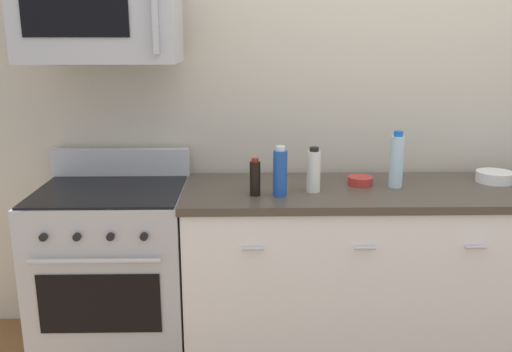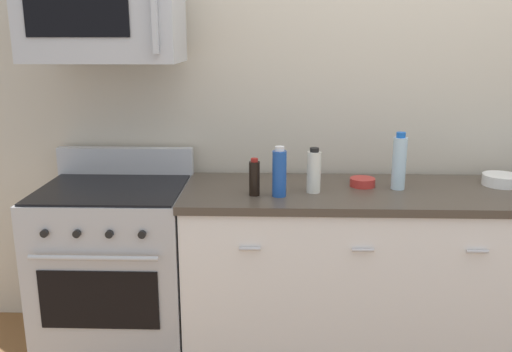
# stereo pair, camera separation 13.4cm
# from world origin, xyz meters

# --- Properties ---
(ground_plane) EXTENTS (6.42, 6.42, 0.00)m
(ground_plane) POSITION_xyz_m (0.00, 0.00, 0.00)
(ground_plane) COLOR brown
(back_wall) EXTENTS (5.35, 0.10, 2.70)m
(back_wall) POSITION_xyz_m (0.00, 0.41, 1.35)
(back_wall) COLOR beige
(back_wall) RESTS_ON ground_plane
(counter_unit) EXTENTS (2.26, 0.66, 0.92)m
(counter_unit) POSITION_xyz_m (-0.00, -0.00, 0.46)
(counter_unit) COLOR white
(counter_unit) RESTS_ON ground_plane
(range_oven) EXTENTS (0.76, 0.69, 1.07)m
(range_oven) POSITION_xyz_m (-1.51, 0.00, 0.47)
(range_oven) COLOR #B7BABF
(range_oven) RESTS_ON ground_plane
(microwave) EXTENTS (0.74, 0.44, 0.40)m
(microwave) POSITION_xyz_m (-1.51, 0.05, 1.75)
(microwave) COLOR #B7BABF
(bottle_water_clear) EXTENTS (0.07, 0.07, 0.29)m
(bottle_water_clear) POSITION_xyz_m (-0.04, 0.02, 1.06)
(bottle_water_clear) COLOR silver
(bottle_water_clear) RESTS_ON countertop_slab
(bottle_vinegar_white) EXTENTS (0.07, 0.07, 0.23)m
(bottle_vinegar_white) POSITION_xyz_m (-0.47, -0.06, 1.03)
(bottle_vinegar_white) COLOR silver
(bottle_vinegar_white) RESTS_ON countertop_slab
(bottle_soy_sauce_dark) EXTENTS (0.05, 0.05, 0.19)m
(bottle_soy_sauce_dark) POSITION_xyz_m (-0.77, -0.12, 1.01)
(bottle_soy_sauce_dark) COLOR black
(bottle_soy_sauce_dark) RESTS_ON countertop_slab
(bottle_soda_blue) EXTENTS (0.07, 0.07, 0.25)m
(bottle_soda_blue) POSITION_xyz_m (-0.65, -0.13, 1.04)
(bottle_soda_blue) COLOR #1E4CA5
(bottle_soda_blue) RESTS_ON countertop_slab
(bowl_red_small) EXTENTS (0.13, 0.13, 0.04)m
(bowl_red_small) POSITION_xyz_m (-0.21, 0.07, 0.94)
(bowl_red_small) COLOR #B72D28
(bowl_red_small) RESTS_ON countertop_slab
(bowl_white_ceramic) EXTENTS (0.19, 0.19, 0.06)m
(bowl_white_ceramic) POSITION_xyz_m (0.51, 0.11, 0.95)
(bowl_white_ceramic) COLOR white
(bowl_white_ceramic) RESTS_ON countertop_slab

